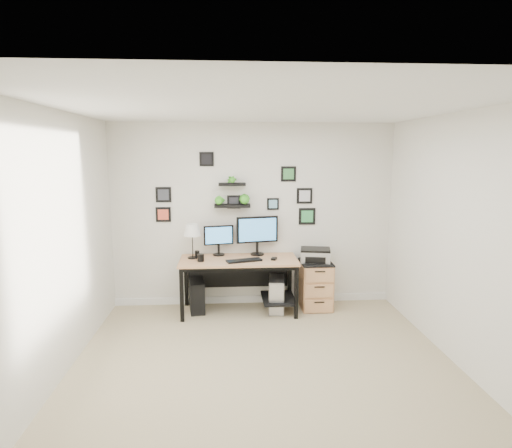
{
  "coord_description": "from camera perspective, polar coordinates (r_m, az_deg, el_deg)",
  "views": [
    {
      "loc": [
        -0.37,
        -4.03,
        2.19
      ],
      "look_at": [
        0.03,
        1.83,
        1.2
      ],
      "focal_mm": 30.0,
      "sensor_mm": 36.0,
      "label": 1
    }
  ],
  "objects": [
    {
      "name": "pc_tower_grey",
      "position": [
        6.04,
        2.77,
        -9.34
      ],
      "size": [
        0.26,
        0.49,
        0.47
      ],
      "color": "gray",
      "rests_on": "ground"
    },
    {
      "name": "desk",
      "position": [
        5.91,
        -1.97,
        -5.78
      ],
      "size": [
        1.6,
        0.7,
        0.75
      ],
      "color": "tan",
      "rests_on": "ground"
    },
    {
      "name": "mouse",
      "position": [
        5.81,
        2.4,
        -4.66
      ],
      "size": [
        0.09,
        0.11,
        0.03
      ],
      "primitive_type": "cube",
      "rotation": [
        0.0,
        0.0,
        -0.36
      ],
      "color": "black",
      "rests_on": "desk"
    },
    {
      "name": "pc_tower_black",
      "position": [
        6.09,
        -7.89,
        -9.43
      ],
      "size": [
        0.25,
        0.46,
        0.44
      ],
      "primitive_type": "cube",
      "rotation": [
        0.0,
        0.0,
        0.14
      ],
      "color": "black",
      "rests_on": "ground"
    },
    {
      "name": "keyboard",
      "position": [
        5.73,
        -1.6,
        -4.89
      ],
      "size": [
        0.49,
        0.27,
        0.02
      ],
      "primitive_type": "cube",
      "rotation": [
        0.0,
        0.0,
        0.27
      ],
      "color": "black",
      "rests_on": "desk"
    },
    {
      "name": "monitor_left",
      "position": [
        6.03,
        -5.01,
        -1.87
      ],
      "size": [
        0.41,
        0.19,
        0.43
      ],
      "color": "black",
      "rests_on": "desk"
    },
    {
      "name": "table_lamp",
      "position": [
        5.88,
        -8.51,
        -0.89
      ],
      "size": [
        0.23,
        0.23,
        0.48
      ],
      "color": "black",
      "rests_on": "desk"
    },
    {
      "name": "room",
      "position": [
        6.4,
        -0.34,
        -9.97
      ],
      "size": [
        4.0,
        4.0,
        4.0
      ],
      "color": "tan",
      "rests_on": "ground"
    },
    {
      "name": "printer",
      "position": [
        6.07,
        7.91,
        -4.13
      ],
      "size": [
        0.46,
        0.39,
        0.18
      ],
      "color": "silver",
      "rests_on": "file_cabinet"
    },
    {
      "name": "pen_cup",
      "position": [
        6.03,
        -7.85,
        -3.94
      ],
      "size": [
        0.06,
        0.06,
        0.08
      ],
      "primitive_type": "cylinder",
      "color": "black",
      "rests_on": "desk"
    },
    {
      "name": "file_cabinet",
      "position": [
        6.18,
        7.94,
        -8.01
      ],
      "size": [
        0.43,
        0.53,
        0.67
      ],
      "color": "tan",
      "rests_on": "ground"
    },
    {
      "name": "mug",
      "position": [
        5.76,
        -7.39,
        -4.48
      ],
      "size": [
        0.09,
        0.09,
        0.1
      ],
      "primitive_type": "cylinder",
      "color": "black",
      "rests_on": "desk"
    },
    {
      "name": "wall_decor",
      "position": [
        5.99,
        -2.64,
        4.13
      ],
      "size": [
        2.27,
        0.18,
        1.04
      ],
      "color": "black",
      "rests_on": "ground"
    },
    {
      "name": "monitor_right",
      "position": [
        6.01,
        0.18,
        -1.11
      ],
      "size": [
        0.59,
        0.22,
        0.55
      ],
      "color": "black",
      "rests_on": "desk"
    }
  ]
}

